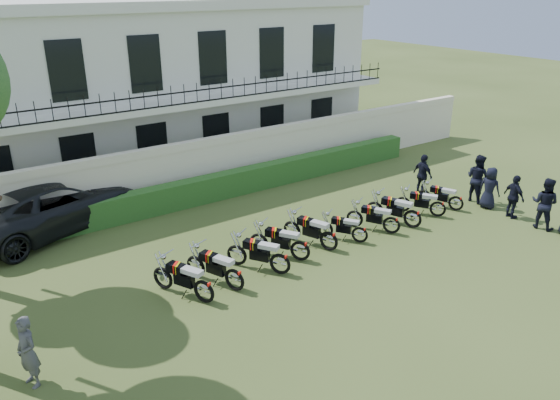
% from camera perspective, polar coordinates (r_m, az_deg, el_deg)
% --- Properties ---
extents(ground, '(100.00, 100.00, 0.00)m').
position_cam_1_polar(ground, '(16.71, 5.80, -7.32)').
color(ground, '#37471C').
rests_on(ground, ground).
extents(perimeter_wall, '(30.00, 0.35, 2.30)m').
position_cam_1_polar(perimeter_wall, '(22.36, -7.51, 3.63)').
color(perimeter_wall, beige).
rests_on(perimeter_wall, ground).
extents(hedge, '(18.00, 0.60, 1.00)m').
position_cam_1_polar(hedge, '(22.37, -4.20, 1.95)').
color(hedge, '#294E1C').
rests_on(hedge, ground).
extents(building, '(20.40, 9.60, 7.40)m').
position_cam_1_polar(building, '(27.05, -13.85, 11.94)').
color(building, silver).
rests_on(building, ground).
extents(motorcycle_0, '(1.03, 1.97, 1.15)m').
position_cam_1_polar(motorcycle_0, '(14.94, -7.97, -8.91)').
color(motorcycle_0, black).
rests_on(motorcycle_0, ground).
extents(motorcycle_1, '(0.95, 1.98, 1.14)m').
position_cam_1_polar(motorcycle_1, '(15.39, -4.79, -7.78)').
color(motorcycle_1, black).
rests_on(motorcycle_1, ground).
extents(motorcycle_2, '(1.20, 1.83, 1.14)m').
position_cam_1_polar(motorcycle_2, '(16.14, 0.01, -6.18)').
color(motorcycle_2, black).
rests_on(motorcycle_2, ground).
extents(motorcycle_3, '(1.18, 1.81, 1.13)m').
position_cam_1_polar(motorcycle_3, '(16.91, 2.13, -4.84)').
color(motorcycle_3, black).
rests_on(motorcycle_3, ground).
extents(motorcycle_4, '(0.91, 1.98, 1.13)m').
position_cam_1_polar(motorcycle_4, '(17.59, 5.14, -3.80)').
color(motorcycle_4, black).
rests_on(motorcycle_4, ground).
extents(motorcycle_5, '(1.03, 1.51, 0.95)m').
position_cam_1_polar(motorcycle_5, '(18.26, 8.36, -3.23)').
color(motorcycle_5, black).
rests_on(motorcycle_5, ground).
extents(motorcycle_6, '(1.04, 1.72, 1.05)m').
position_cam_1_polar(motorcycle_6, '(19.07, 11.60, -2.18)').
color(motorcycle_6, black).
rests_on(motorcycle_6, ground).
extents(motorcycle_7, '(0.96, 1.98, 1.14)m').
position_cam_1_polar(motorcycle_7, '(19.65, 13.72, -1.49)').
color(motorcycle_7, black).
rests_on(motorcycle_7, ground).
extents(motorcycle_8, '(1.11, 1.61, 1.02)m').
position_cam_1_polar(motorcycle_8, '(20.84, 16.20, -0.53)').
color(motorcycle_8, black).
rests_on(motorcycle_8, ground).
extents(motorcycle_9, '(0.84, 1.71, 0.99)m').
position_cam_1_polar(motorcycle_9, '(21.61, 17.95, 0.02)').
color(motorcycle_9, black).
rests_on(motorcycle_9, ground).
extents(suv, '(6.96, 4.88, 1.76)m').
position_cam_1_polar(suv, '(20.58, -22.74, -0.47)').
color(suv, black).
rests_on(suv, ground).
extents(inspector, '(0.57, 0.70, 1.67)m').
position_cam_1_polar(inspector, '(13.13, -24.89, -14.23)').
color(inspector, '#525256').
rests_on(inspector, ground).
extents(officer_1, '(0.89, 1.04, 1.86)m').
position_cam_1_polar(officer_1, '(21.12, 25.93, -0.30)').
color(officer_1, black).
rests_on(officer_1, ground).
extents(officer_2, '(0.64, 1.03, 1.64)m').
position_cam_1_polar(officer_2, '(21.60, 23.26, 0.30)').
color(officer_2, black).
rests_on(officer_2, ground).
extents(officer_3, '(0.66, 0.88, 1.62)m').
position_cam_1_polar(officer_3, '(22.21, 21.06, 1.19)').
color(officer_3, black).
rests_on(officer_3, ground).
extents(officer_4, '(0.74, 0.94, 1.91)m').
position_cam_1_polar(officer_4, '(22.70, 19.93, 2.16)').
color(officer_4, black).
rests_on(officer_4, ground).
extents(officer_5, '(0.50, 1.03, 1.71)m').
position_cam_1_polar(officer_5, '(22.75, 14.69, 2.55)').
color(officer_5, black).
rests_on(officer_5, ground).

